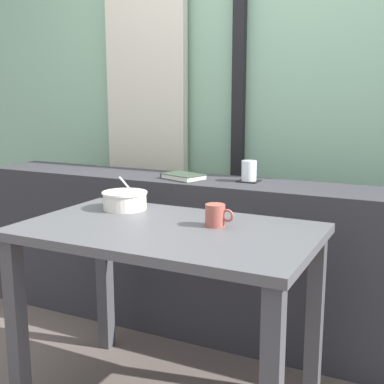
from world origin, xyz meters
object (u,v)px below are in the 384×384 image
object	(u,v)px
coaster_square	(249,181)
closed_book	(183,176)
ceramic_mug	(216,215)
juice_glass	(249,171)
breakfast_table	(167,258)
soup_bowl	(125,200)

from	to	relation	value
coaster_square	closed_book	xyz separation A→B (m)	(-0.32, -0.08, 0.01)
closed_book	ceramic_mug	bearing A→B (deg)	-52.47
coaster_square	juice_glass	size ratio (longest dim) A/B	1.01
juice_glass	closed_book	bearing A→B (deg)	-166.82
breakfast_table	closed_book	size ratio (longest dim) A/B	4.73
ceramic_mug	soup_bowl	bearing A→B (deg)	168.77
juice_glass	closed_book	size ratio (longest dim) A/B	0.42
soup_bowl	breakfast_table	bearing A→B (deg)	-30.61
closed_book	ceramic_mug	size ratio (longest dim) A/B	2.09
breakfast_table	ceramic_mug	size ratio (longest dim) A/B	9.87
coaster_square	ceramic_mug	xyz separation A→B (m)	(0.09, -0.61, -0.03)
coaster_square	juice_glass	world-z (taller)	juice_glass
coaster_square	juice_glass	xyz separation A→B (m)	(0.00, 0.00, 0.05)
breakfast_table	ceramic_mug	xyz separation A→B (m)	(0.16, 0.09, 0.16)
coaster_square	ceramic_mug	size ratio (longest dim) A/B	0.88
closed_book	soup_bowl	distance (m)	0.45
coaster_square	soup_bowl	size ratio (longest dim) A/B	0.51
breakfast_table	soup_bowl	size ratio (longest dim) A/B	5.66
soup_bowl	ceramic_mug	world-z (taller)	soup_bowl
soup_bowl	ceramic_mug	xyz separation A→B (m)	(0.47, -0.09, 0.00)
ceramic_mug	closed_book	bearing A→B (deg)	127.53
breakfast_table	juice_glass	distance (m)	0.75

